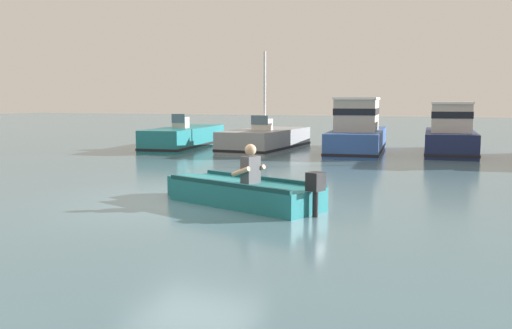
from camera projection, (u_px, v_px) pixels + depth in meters
name	position (u px, v px, depth m)	size (l,w,h in m)	color
ground_plane	(194.00, 200.00, 11.31)	(120.00, 120.00, 0.00)	slate
rowboat_with_person	(242.00, 192.00, 10.80)	(3.64, 2.06, 1.19)	#1E727A
moored_boat_teal	(185.00, 138.00, 23.57)	(2.50, 6.10, 1.45)	#1E727A
moored_boat_grey	(266.00, 140.00, 22.66)	(2.22, 5.33, 3.93)	gray
moored_boat_blue	(358.00, 132.00, 21.55)	(2.65, 6.46, 2.11)	#2D519E
moored_boat_navy	(450.00, 135.00, 20.97)	(2.23, 5.47, 1.95)	#19234C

